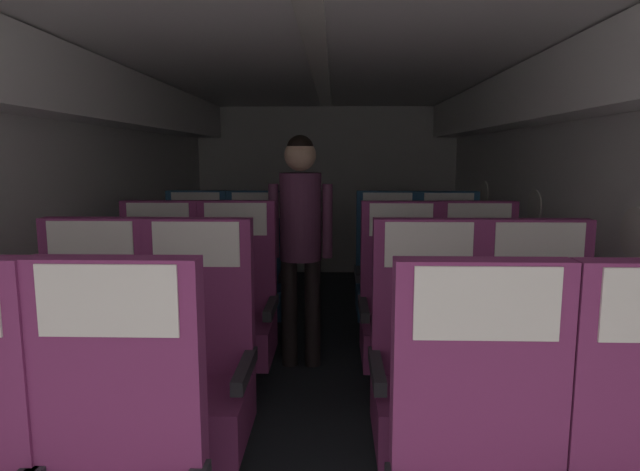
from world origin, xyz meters
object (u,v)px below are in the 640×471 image
at_px(seat_c_left_aisle, 235,313).
at_px(seat_b_right_window, 428,377).
at_px(flight_attendant, 301,227).
at_px(seat_b_left_window, 90,374).
at_px(seat_c_right_window, 401,315).
at_px(seat_d_left_window, 195,278).
at_px(seat_b_right_aisle, 539,378).
at_px(seat_c_right_aisle, 479,314).
at_px(seat_d_right_window, 387,279).
at_px(seat_c_left_window, 158,313).
at_px(seat_d_left_aisle, 256,279).
at_px(seat_b_left_aisle, 195,376).
at_px(seat_d_right_aisle, 448,280).

bearing_deg(seat_c_left_aisle, seat_b_right_window, -42.53).
distance_m(seat_c_left_aisle, flight_attendant, 0.73).
distance_m(seat_b_left_window, seat_c_right_window, 1.76).
bearing_deg(seat_d_left_window, seat_b_right_aisle, -43.51).
relative_size(seat_c_right_aisle, seat_d_right_window, 1.00).
distance_m(seat_b_right_window, seat_c_left_window, 1.76).
xyz_separation_m(seat_b_left_window, seat_d_left_aisle, (0.47, 1.88, 0.00)).
height_order(seat_b_left_aisle, seat_b_right_aisle, same).
bearing_deg(seat_d_left_window, seat_b_left_aisle, -75.44).
relative_size(seat_d_right_aisle, flight_attendant, 0.74).
bearing_deg(seat_c_right_window, seat_d_right_window, 89.50).
distance_m(seat_d_left_window, seat_d_right_window, 1.52).
distance_m(seat_b_left_aisle, seat_b_right_window, 1.02).
distance_m(seat_b_right_aisle, seat_b_right_window, 0.48).
xyz_separation_m(seat_c_left_aisle, seat_d_left_window, (-0.49, 0.96, 0.00)).
bearing_deg(seat_d_left_aisle, seat_d_right_window, 0.38).
distance_m(seat_b_left_window, seat_b_right_aisle, 1.97).
height_order(seat_c_right_aisle, seat_d_left_aisle, same).
xyz_separation_m(seat_b_right_window, seat_d_right_window, (0.00, 1.89, 0.00)).
bearing_deg(seat_c_right_aisle, seat_b_left_aisle, -146.99).
relative_size(seat_c_left_window, flight_attendant, 0.74).
bearing_deg(seat_d_right_aisle, seat_d_left_window, 179.52).
height_order(seat_b_right_aisle, seat_d_left_window, same).
height_order(seat_c_right_window, seat_d_left_window, same).
distance_m(seat_c_left_window, seat_d_right_window, 1.78).
distance_m(seat_d_left_aisle, seat_d_right_aisle, 1.51).
height_order(seat_b_left_aisle, seat_d_right_window, same).
xyz_separation_m(seat_c_left_window, seat_c_right_window, (1.49, 0.01, 0.00)).
relative_size(seat_b_right_aisle, seat_c_right_aisle, 1.00).
height_order(seat_c_left_window, seat_d_left_window, same).
xyz_separation_m(seat_c_right_aisle, seat_d_right_window, (-0.47, 0.93, 0.00)).
xyz_separation_m(seat_b_left_aisle, seat_d_right_window, (1.02, 1.90, 0.00)).
bearing_deg(seat_d_left_window, flight_attendant, -32.58).
distance_m(seat_b_left_aisle, seat_c_left_window, 1.05).
bearing_deg(flight_attendant, seat_c_right_window, -13.46).
distance_m(seat_c_right_window, seat_d_left_window, 1.79).
xyz_separation_m(seat_c_right_aisle, seat_d_right_aisle, (0.01, 0.92, 0.00)).
relative_size(seat_c_left_window, seat_d_right_window, 1.00).
relative_size(seat_b_left_aisle, seat_d_left_window, 1.00).
bearing_deg(seat_b_right_window, seat_d_right_window, 90.00).
distance_m(seat_b_right_window, seat_d_right_window, 1.89).
relative_size(seat_b_left_window, seat_d_left_window, 1.00).
bearing_deg(seat_b_right_window, seat_c_left_aisle, 137.47).
bearing_deg(seat_c_right_aisle, seat_c_left_aisle, -179.41).
bearing_deg(seat_d_right_aisle, seat_c_left_window, -154.30).
relative_size(seat_c_left_aisle, seat_d_right_aisle, 1.00).
bearing_deg(seat_d_left_window, seat_c_right_window, -32.52).
bearing_deg(seat_d_left_aisle, seat_b_left_window, -103.88).
distance_m(seat_b_left_aisle, seat_d_left_window, 1.97).
height_order(seat_b_right_window, seat_d_left_aisle, same).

